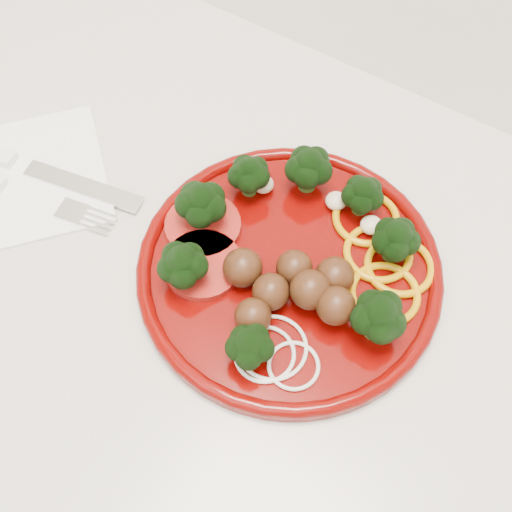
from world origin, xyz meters
The scene contains 4 objects.
counter centered at (0.00, 1.70, 0.45)m, with size 2.40×0.60×0.90m.
plate centered at (-0.10, 1.73, 0.92)m, with size 0.28×0.28×0.06m.
napkin centered at (-0.38, 1.67, 0.90)m, with size 0.16×0.16×0.00m, color white.
knife centered at (-0.41, 1.68, 0.91)m, with size 0.24×0.06×0.01m.
Camera 1 is at (0.03, 1.46, 1.42)m, focal length 45.00 mm.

